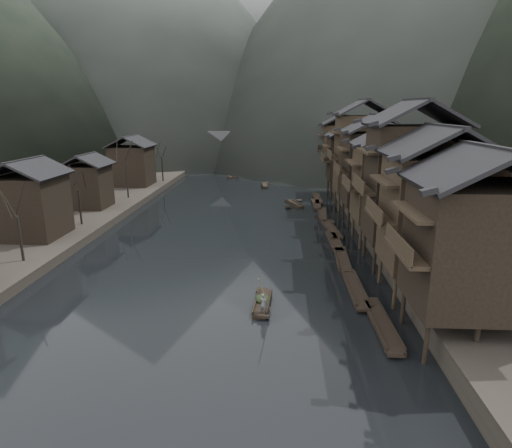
{
  "coord_description": "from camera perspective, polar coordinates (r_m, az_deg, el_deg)",
  "views": [
    {
      "loc": [
        5.7,
        -32.64,
        14.27
      ],
      "look_at": [
        3.28,
        10.61,
        2.5
      ],
      "focal_mm": 30.0,
      "sensor_mm": 36.0,
      "label": 1
    }
  ],
  "objects": [
    {
      "name": "midriver_boats",
      "position": [
        79.55,
        0.66,
        5.02
      ],
      "size": [
        14.74,
        32.59,
        0.44
      ],
      "color": "black",
      "rests_on": "water"
    },
    {
      "name": "left_houses",
      "position": [
        59.53,
        -23.07,
        5.68
      ],
      "size": [
        8.1,
        53.2,
        8.73
      ],
      "color": "black",
      "rests_on": "left_bank"
    },
    {
      "name": "moored_sampans",
      "position": [
        49.94,
        10.15,
        -1.4
      ],
      "size": [
        2.77,
        49.47,
        0.47
      ],
      "color": "black",
      "rests_on": "water"
    },
    {
      "name": "water",
      "position": [
        36.08,
        -6.22,
        -8.19
      ],
      "size": [
        300.0,
        300.0,
        0.0
      ],
      "primitive_type": "plane",
      "color": "black",
      "rests_on": "ground"
    },
    {
      "name": "bare_trees",
      "position": [
        56.64,
        -20.58,
        6.2
      ],
      "size": [
        3.96,
        58.81,
        7.92
      ],
      "color": "black",
      "rests_on": "left_bank"
    },
    {
      "name": "left_bank",
      "position": [
        84.38,
        -25.77,
        4.37
      ],
      "size": [
        40.0,
        200.0,
        1.2
      ],
      "primitive_type": "cube",
      "color": "#2D2823",
      "rests_on": "ground"
    },
    {
      "name": "stilt_houses",
      "position": [
        53.43,
        15.89,
        8.56
      ],
      "size": [
        9.0,
        67.6,
        15.69
      ],
      "color": "black",
      "rests_on": "ground"
    },
    {
      "name": "cargo_heap",
      "position": [
        32.45,
        0.88,
        -9.41
      ],
      "size": [
        1.09,
        1.42,
        0.65
      ],
      "primitive_type": "ellipsoid",
      "color": "black",
      "rests_on": "hero_sampan"
    },
    {
      "name": "hero_sampan",
      "position": [
        32.48,
        0.89,
        -10.47
      ],
      "size": [
        1.34,
        4.98,
        0.43
      ],
      "color": "black",
      "rests_on": "water"
    },
    {
      "name": "bamboo_pole",
      "position": [
        29.4,
        1.4,
        -5.32
      ],
      "size": [
        1.05,
        2.06,
        3.98
      ],
      "primitive_type": "cylinder",
      "rotation": [
        0.51,
        0.0,
        -0.45
      ],
      "color": "#8C7A51",
      "rests_on": "boatman"
    },
    {
      "name": "hills",
      "position": [
        204.67,
        3.94,
        26.79
      ],
      "size": [
        320.0,
        380.0,
        119.21
      ],
      "color": "black",
      "rests_on": "ground"
    },
    {
      "name": "right_bank",
      "position": [
        79.46,
        24.86,
        4.1
      ],
      "size": [
        40.0,
        200.0,
        1.8
      ],
      "primitive_type": "cube",
      "color": "#2D2823",
      "rests_on": "ground"
    },
    {
      "name": "stone_bridge",
      "position": [
        105.19,
        0.09,
        10.21
      ],
      "size": [
        40.0,
        6.0,
        9.0
      ],
      "color": "#4C4C4F",
      "rests_on": "ground"
    },
    {
      "name": "boatman",
      "position": [
        30.49,
        0.99,
        -10.18
      ],
      "size": [
        0.67,
        0.59,
        1.54
      ],
      "primitive_type": "imported",
      "rotation": [
        0.0,
        0.0,
        2.64
      ],
      "color": "slate",
      "rests_on": "hero_sampan"
    }
  ]
}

